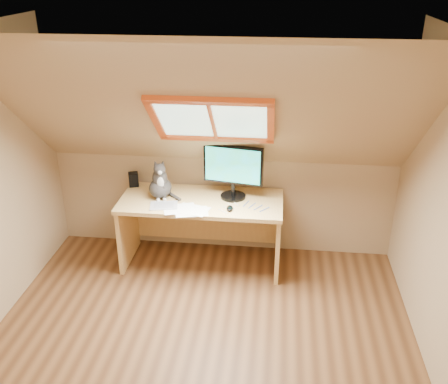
# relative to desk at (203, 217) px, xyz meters

# --- Properties ---
(ground) EXTENTS (3.50, 3.50, 0.00)m
(ground) POSITION_rel_desk_xyz_m (0.17, -1.45, -0.50)
(ground) COLOR brown
(ground) RESTS_ON ground
(room_shell) EXTENTS (3.52, 3.52, 2.41)m
(room_shell) POSITION_rel_desk_xyz_m (0.17, -1.54, 0.93)
(room_shell) COLOR tan
(room_shell) RESTS_ON ground
(desk) EXTENTS (1.57, 0.69, 0.72)m
(desk) POSITION_rel_desk_xyz_m (0.00, 0.00, 0.00)
(desk) COLOR #DCB768
(desk) RESTS_ON ground
(monitor) EXTENTS (0.58, 0.24, 0.53)m
(monitor) POSITION_rel_desk_xyz_m (0.30, 0.01, 0.53)
(monitor) COLOR black
(monitor) RESTS_ON desk
(cat) EXTENTS (0.28, 0.31, 0.40)m
(cat) POSITION_rel_desk_xyz_m (-0.40, -0.05, 0.36)
(cat) COLOR #3B3634
(cat) RESTS_ON desk
(desk_speaker) EXTENTS (0.12, 0.12, 0.14)m
(desk_speaker) POSITION_rel_desk_xyz_m (-0.74, 0.18, 0.29)
(desk_speaker) COLOR black
(desk_speaker) RESTS_ON desk
(graphics_tablet) EXTENTS (0.29, 0.23, 0.01)m
(graphics_tablet) POSITION_rel_desk_xyz_m (-0.33, -0.25, 0.23)
(graphics_tablet) COLOR #B2B2B7
(graphics_tablet) RESTS_ON desk
(mouse) EXTENTS (0.06, 0.11, 0.03)m
(mouse) POSITION_rel_desk_xyz_m (0.30, -0.26, 0.24)
(mouse) COLOR black
(mouse) RESTS_ON desk
(papers) EXTENTS (0.35, 0.30, 0.01)m
(papers) POSITION_rel_desk_xyz_m (-0.14, -0.33, 0.22)
(papers) COLOR white
(papers) RESTS_ON desk
(cables) EXTENTS (0.51, 0.26, 0.01)m
(cables) POSITION_rel_desk_xyz_m (0.43, -0.19, 0.23)
(cables) COLOR silver
(cables) RESTS_ON desk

